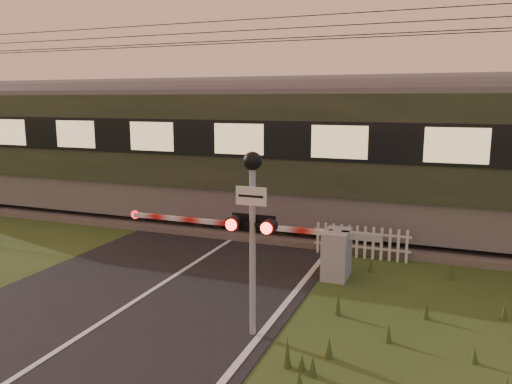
% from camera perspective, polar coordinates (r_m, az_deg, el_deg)
% --- Properties ---
extents(ground, '(160.00, 160.00, 0.00)m').
position_cam_1_polar(ground, '(9.89, -14.61, -12.68)').
color(ground, '#294319').
rests_on(ground, ground).
extents(road, '(6.00, 140.00, 0.03)m').
position_cam_1_polar(road, '(9.71, -15.34, -13.12)').
color(road, black).
rests_on(road, ground).
extents(track_bed, '(140.00, 3.40, 0.39)m').
position_cam_1_polar(track_bed, '(15.33, -0.40, -3.75)').
color(track_bed, '#47423D').
rests_on(track_bed, ground).
extents(overhead_wires, '(120.00, 0.62, 0.62)m').
position_cam_1_polar(overhead_wires, '(14.98, -0.43, 17.73)').
color(overhead_wires, black).
rests_on(overhead_wires, ground).
extents(boom_gate, '(6.23, 0.82, 1.09)m').
position_cam_1_polar(boom_gate, '(11.12, 7.83, -6.57)').
color(boom_gate, gray).
rests_on(boom_gate, ground).
extents(crossing_signal, '(0.78, 0.34, 3.05)m').
position_cam_1_polar(crossing_signal, '(7.89, -0.41, -2.25)').
color(crossing_signal, gray).
rests_on(crossing_signal, ground).
extents(picket_fence, '(2.36, 0.07, 0.80)m').
position_cam_1_polar(picket_fence, '(12.55, 11.91, -5.60)').
color(picket_fence, silver).
rests_on(picket_fence, ground).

